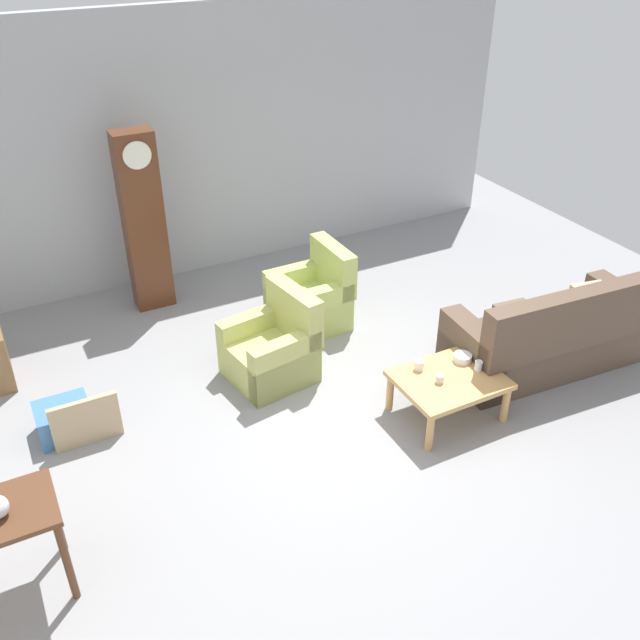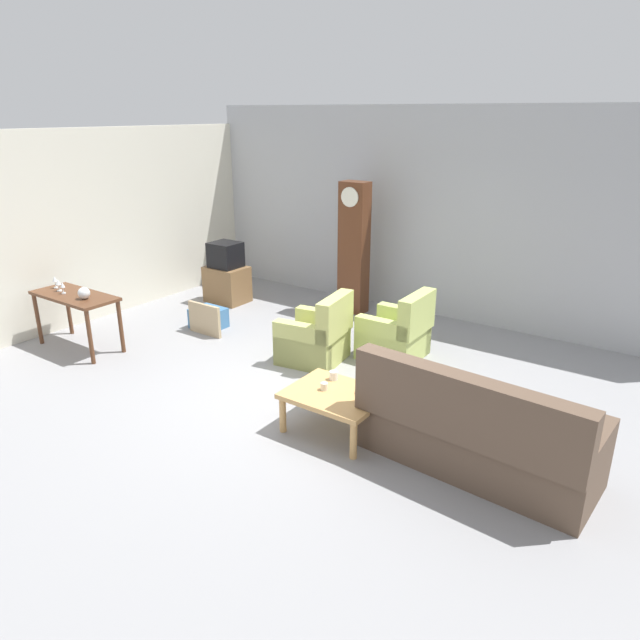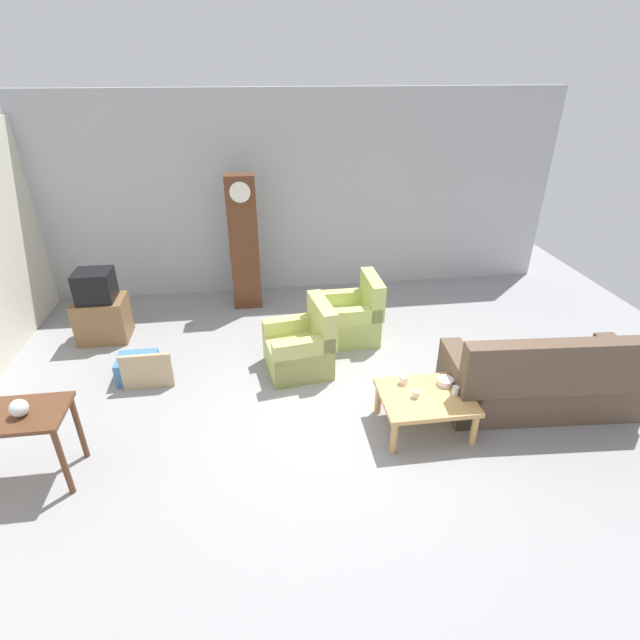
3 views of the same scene
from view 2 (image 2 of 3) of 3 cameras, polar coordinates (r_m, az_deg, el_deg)
name	(u,v)px [view 2 (image 2 of 3)]	position (r m, az deg, el deg)	size (l,w,h in m)	color
ground_plane	(293,394)	(6.76, -2.66, -7.33)	(10.40, 10.40, 0.00)	gray
garage_door_wall	(433,214)	(9.24, 11.15, 10.28)	(8.40, 0.16, 3.20)	#ADAFB5
pegboard_wall_left	(90,227)	(9.56, -21.84, 8.59)	(0.12, 6.40, 2.88)	silver
couch_floral	(474,435)	(5.47, 15.05, -10.92)	(2.16, 1.02, 1.04)	brown
armchair_olive_near	(316,339)	(7.50, -0.39, -1.89)	(0.90, 0.87, 0.92)	#B7BC66
armchair_olive_far	(397,335)	(7.68, 7.60, -1.53)	(0.80, 0.77, 0.92)	#B9C869
coffee_table_wood	(335,398)	(5.87, 1.51, -7.73)	(0.96, 0.76, 0.43)	tan
console_table_dark	(75,302)	(8.46, -23.07, 1.62)	(1.30, 0.56, 0.78)	#56331E
grandfather_clock	(354,248)	(9.20, 3.38, 7.10)	(0.44, 0.30, 2.09)	#562D19
tv_stand_cabinet	(227,284)	(10.00, -9.18, 3.52)	(0.68, 0.52, 0.61)	brown
tv_crt	(225,255)	(9.87, -9.35, 6.39)	(0.48, 0.44, 0.42)	black
framed_picture_leaning	(205,319)	(8.58, -11.37, 0.07)	(0.60, 0.05, 0.47)	tan
storage_box_blue	(209,318)	(8.87, -10.99, 0.19)	(0.47, 0.41, 0.30)	teal
glass_dome_cloche	(84,293)	(8.15, -22.35, 2.48)	(0.16, 0.16, 0.16)	silver
cup_white_porcelain	(334,375)	(6.08, 1.36, -5.51)	(0.09, 0.09, 0.09)	white
cup_blue_rimmed	(360,397)	(5.65, 3.96, -7.65)	(0.07, 0.07, 0.10)	silver
cup_cream_tall	(324,386)	(5.87, 0.41, -6.59)	(0.08, 0.08, 0.08)	beige
bowl_white_stacked	(366,390)	(5.82, 4.60, -6.96)	(0.18, 0.18, 0.07)	white
wine_glass_tall	(55,280)	(8.80, -24.80, 3.60)	(0.07, 0.07, 0.18)	silver
wine_glass_mid	(58,283)	(8.63, -24.50, 3.32)	(0.08, 0.08, 0.17)	silver
wine_glass_short	(63,286)	(8.49, -24.14, 3.08)	(0.06, 0.06, 0.16)	silver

